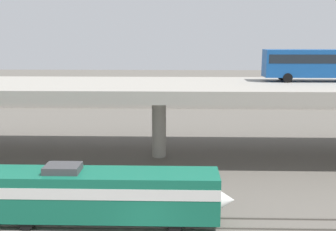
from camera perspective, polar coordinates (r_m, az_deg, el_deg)
The scene contains 11 objects.
rail_strip_near at distance 28.98m, azimuth -2.93°, elevation -15.19°, with size 110.00×0.12×0.12m, color #59544C.
rail_strip_far at distance 30.37m, azimuth -2.69°, elevation -13.90°, with size 110.00×0.12×0.12m, color #59544C.
train_locomotive at distance 29.08m, azimuth -7.42°, elevation -10.59°, with size 17.03×3.04×4.18m.
highway_overpass at distance 43.10m, azimuth -1.28°, elevation 3.45°, with size 96.00×12.93×7.94m.
transit_bus_on_overpass at distance 47.20m, azimuth 20.36°, elevation 6.93°, with size 12.00×2.68×3.40m.
pier_parking_lot at distance 78.65m, azimuth 0.02°, elevation 2.19°, with size 70.52×12.00×1.29m, color #9E998E.
parked_car_0 at distance 79.75m, azimuth 16.36°, elevation 2.89°, with size 4.20×1.99×1.50m.
parked_car_1 at distance 79.94m, azimuth 10.88°, elevation 3.16°, with size 4.39×1.92×1.50m.
parked_car_2 at distance 77.94m, azimuth -7.63°, elevation 3.06°, with size 4.24×1.90×1.50m.
parked_car_3 at distance 82.60m, azimuth 19.91°, elevation 2.94°, with size 4.34×1.84×1.50m.
harbor_water at distance 101.50m, azimuth 0.38°, elevation 3.86°, with size 140.00×36.00×0.01m, color #2D5170.
Camera 1 is at (2.16, -22.66, 12.92)m, focal length 43.99 mm.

